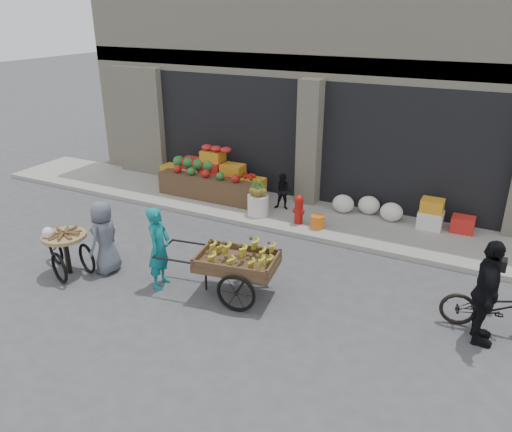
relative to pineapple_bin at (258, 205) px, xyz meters
The scene contains 15 objects.
ground 3.70m from the pineapple_bin, 78.23° to the right, with size 80.00×80.00×0.00m, color #424244.
sidewalk 0.95m from the pineapple_bin, 33.69° to the left, with size 18.00×2.20×0.12m, color gray.
building 5.41m from the pineapple_bin, 80.40° to the left, with size 14.00×6.45×7.00m.
fruit_display 1.92m from the pineapple_bin, 155.76° to the left, with size 3.10×1.12×1.24m.
pineapple_bin is the anchor object (origin of this frame).
fire_hydrant 1.11m from the pineapple_bin, ahead, with size 0.22×0.22×0.71m.
orange_bucket 1.61m from the pineapple_bin, ahead, with size 0.32×0.32×0.30m, color orange.
right_bay_goods 3.54m from the pineapple_bin, 18.10° to the left, with size 3.35×0.60×0.70m.
seated_person 0.75m from the pineapple_bin, 56.31° to the left, with size 0.45×0.35×0.93m, color black.
banana_cart 3.60m from the pineapple_bin, 69.99° to the right, with size 2.52×1.33×1.00m.
vendor_woman 3.72m from the pineapple_bin, 92.76° to the right, with size 0.58×0.38×1.58m, color #10787F.
tricycle_cart 4.65m from the pineapple_bin, 116.95° to the right, with size 1.45×1.07×0.95m.
vendor_grey 4.03m from the pineapple_bin, 111.41° to the right, with size 0.72×0.47×1.48m, color slate.
bicycle 6.01m from the pineapple_bin, 23.68° to the right, with size 0.60×1.72×0.90m, color black.
cyclist 6.03m from the pineapple_bin, 27.94° to the right, with size 1.02×0.42×1.74m, color black.
Camera 1 is at (4.40, -6.61, 4.88)m, focal length 35.00 mm.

